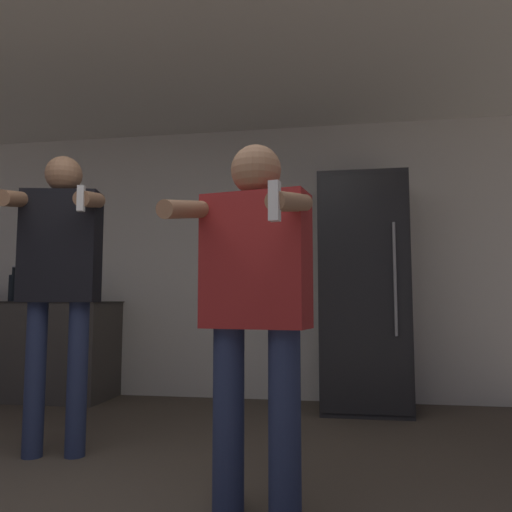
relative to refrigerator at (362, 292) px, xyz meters
The scene contains 10 objects.
wall_back 1.18m from the refrigerator, 161.20° to the left, with size 7.00×0.06×2.55m.
ceiling_slab 2.32m from the refrigerator, 130.34° to the right, with size 7.00×3.75×0.05m.
refrigerator is the anchor object (origin of this frame).
counter 3.12m from the refrigerator, behind, with size 1.62×0.63×0.90m.
bottle_red_label 2.45m from the refrigerator, behind, with size 0.09×0.09×0.25m.
bottle_dark_rum 3.22m from the refrigerator, behind, with size 0.08×0.08×0.34m.
bottle_amber_bourbon 2.96m from the refrigerator, behind, with size 0.08×0.08×0.26m.
bottle_green_wine 2.69m from the refrigerator, behind, with size 0.07×0.07×0.31m.
person_woman_foreground 2.25m from the refrigerator, 104.29° to the right, with size 0.58×0.60×1.57m.
person_man_side 2.41m from the refrigerator, 139.45° to the right, with size 0.57×0.52×1.76m.
Camera 1 is at (0.87, -1.39, 0.88)m, focal length 35.00 mm.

